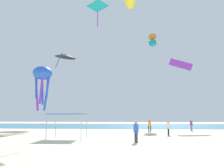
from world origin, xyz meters
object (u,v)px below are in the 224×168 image
person_central (150,124)px  kite_delta_black (66,56)px  person_leftmost (136,130)px  kite_octopus_blue (42,75)px  person_near_tent (168,127)px  person_rightmost (191,124)px  kite_box_orange (153,40)px  canopy_tent (68,115)px  kite_diamond_teal (98,7)px  kite_parafoil_purple (181,65)px

person_central → kite_delta_black: 25.20m
person_leftmost → kite_octopus_blue: kite_octopus_blue is taller
person_near_tent → kite_delta_black: size_ratio=0.26×
person_central → kite_octopus_blue: 17.08m
person_rightmost → kite_box_orange: (-3.48, 14.04, 17.59)m
canopy_tent → person_leftmost: bearing=-20.6°
person_rightmost → kite_delta_black: size_ratio=0.26×
kite_box_orange → kite_diamond_teal: size_ratio=0.81×
canopy_tent → person_central: canopy_tent is taller
kite_diamond_teal → person_leftmost: bearing=58.9°
person_near_tent → kite_parafoil_purple: kite_parafoil_purple is taller
person_rightmost → kite_diamond_teal: (-13.16, -3.64, 16.41)m
kite_octopus_blue → person_rightmost: bearing=137.8°
kite_octopus_blue → kite_box_orange: 26.02m
person_central → kite_parafoil_purple: kite_parafoil_purple is taller
person_rightmost → person_leftmost: bearing=5.3°
canopy_tent → kite_diamond_teal: kite_diamond_teal is taller
canopy_tent → kite_parafoil_purple: bearing=47.4°
kite_octopus_blue → kite_box_orange: kite_box_orange is taller
kite_parafoil_purple → kite_diamond_teal: bearing=-137.0°
canopy_tent → kite_box_orange: 32.67m
kite_box_orange → kite_diamond_teal: (-9.67, -17.69, -1.19)m
kite_box_orange → person_near_tent: bearing=46.4°
person_leftmost → person_central: bearing=-30.7°
kite_diamond_teal → kite_parafoil_purple: kite_diamond_teal is taller
person_near_tent → person_leftmost: size_ratio=0.91×
person_leftmost → kite_octopus_blue: 19.80m
person_central → person_rightmost: person_central is taller
canopy_tent → kite_delta_black: size_ratio=0.53×
person_near_tent → kite_delta_black: kite_delta_black is taller
kite_parafoil_purple → canopy_tent: bearing=-120.0°
kite_octopus_blue → kite_box_orange: bearing=174.4°
kite_octopus_blue → kite_diamond_teal: kite_diamond_teal is taller
kite_delta_black → kite_parafoil_purple: (21.97, -7.79, -4.12)m
person_rightmost → kite_octopus_blue: 22.83m
person_leftmost → kite_delta_black: bearing=7.6°
kite_octopus_blue → kite_parafoil_purple: 22.31m
kite_box_orange → kite_diamond_teal: kite_box_orange is taller
person_near_tent → person_leftmost: person_leftmost is taller
kite_box_orange → kite_delta_black: 19.15m
kite_delta_black → person_central: bearing=-101.3°
person_central → person_rightmost: (6.11, 2.04, -0.05)m
canopy_tent → person_rightmost: size_ratio=2.00×
kite_octopus_blue → person_central: bearing=131.7°
kite_octopus_blue → kite_delta_black: 14.74m
person_near_tent → kite_parafoil_purple: size_ratio=0.42×
kite_octopus_blue → kite_delta_black: size_ratio=1.09×
person_rightmost → kite_diamond_teal: bearing=-38.8°
canopy_tent → kite_diamond_teal: size_ratio=0.98×
person_leftmost → person_near_tent: bearing=-49.8°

